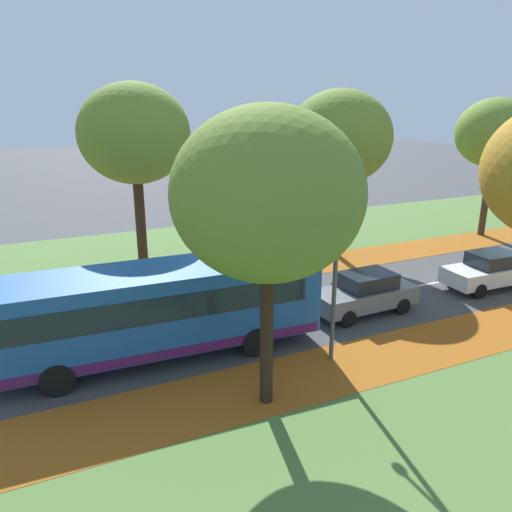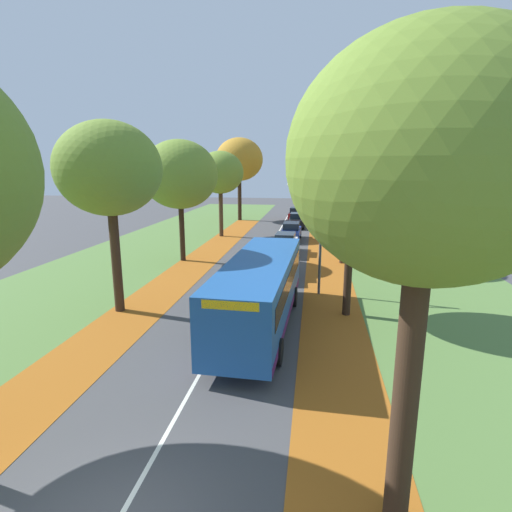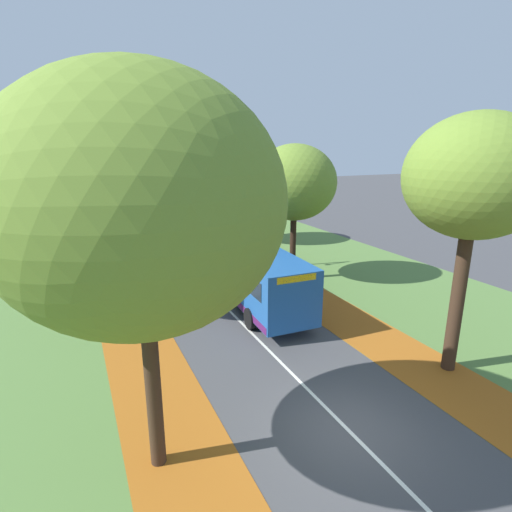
# 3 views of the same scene
# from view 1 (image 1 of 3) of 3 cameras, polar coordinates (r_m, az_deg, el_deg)

# --- Properties ---
(grass_verge_left) EXTENTS (12.00, 90.00, 0.01)m
(grass_verge_left) POSITION_cam_1_polar(r_m,az_deg,el_deg) (29.54, 2.45, 1.66)
(grass_verge_left) COLOR #517538
(grass_verge_left) RESTS_ON ground
(leaf_litter_left) EXTENTS (2.80, 60.00, 0.00)m
(leaf_litter_left) POSITION_cam_1_polar(r_m,az_deg,el_deg) (23.27, -5.66, -2.81)
(leaf_litter_left) COLOR #9E5619
(leaf_litter_left) RESTS_ON grass_verge_left
(leaf_litter_right) EXTENTS (2.80, 60.00, 0.00)m
(leaf_litter_right) POSITION_cam_1_polar(r_m,az_deg,el_deg) (15.65, 5.74, -13.50)
(leaf_litter_right) COLOR #9E5619
(leaf_litter_right) RESTS_ON grass_verge_right
(road_centre_line) EXTENTS (0.12, 80.00, 0.01)m
(road_centre_line) POSITION_cam_1_polar(r_m,az_deg,el_deg) (22.17, 13.27, -4.29)
(road_centre_line) COLOR silver
(road_centre_line) RESTS_ON ground
(tree_left_near) EXTENTS (4.67, 4.67, 8.78)m
(tree_left_near) POSITION_cam_1_polar(r_m,az_deg,el_deg) (22.05, -13.73, 13.32)
(tree_left_near) COLOR #382619
(tree_left_near) RESTS_ON ground
(tree_left_mid) EXTENTS (5.34, 5.34, 8.60)m
(tree_left_mid) POSITION_cam_1_polar(r_m,az_deg,el_deg) (26.45, 9.54, 13.20)
(tree_left_mid) COLOR black
(tree_left_mid) RESTS_ON ground
(tree_left_far) EXTENTS (4.46, 4.46, 8.18)m
(tree_left_far) POSITION_cam_1_polar(r_m,az_deg,el_deg) (33.16, 25.62, 12.52)
(tree_left_far) COLOR #422D1E
(tree_left_far) RESTS_ON ground
(tree_right_near) EXTENTS (4.82, 4.82, 7.99)m
(tree_right_near) POSITION_cam_1_polar(r_m,az_deg,el_deg) (12.29, 1.33, 6.97)
(tree_right_near) COLOR black
(tree_right_near) RESTS_ON ground
(streetlamp_right) EXTENTS (1.89, 0.28, 6.00)m
(streetlamp_right) POSITION_cam_1_polar(r_m,az_deg,el_deg) (15.51, 8.50, 1.16)
(streetlamp_right) COLOR #47474C
(streetlamp_right) RESTS_ON ground
(bus) EXTENTS (2.93, 10.49, 2.98)m
(bus) POSITION_cam_1_polar(r_m,az_deg,el_deg) (16.30, -11.08, -5.76)
(bus) COLOR #1E5199
(bus) RESTS_ON ground
(car_grey_lead) EXTENTS (1.89, 4.26, 1.62)m
(car_grey_lead) POSITION_cam_1_polar(r_m,az_deg,el_deg) (19.99, 12.29, -4.15)
(car_grey_lead) COLOR slate
(car_grey_lead) RESTS_ON ground
(car_white_following) EXTENTS (1.88, 4.25, 1.62)m
(car_white_following) POSITION_cam_1_polar(r_m,az_deg,el_deg) (24.39, 25.16, -1.49)
(car_white_following) COLOR silver
(car_white_following) RESTS_ON ground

